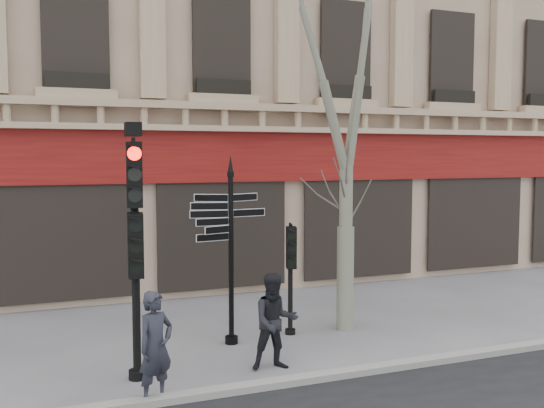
{
  "coord_description": "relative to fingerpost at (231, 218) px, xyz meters",
  "views": [
    {
      "loc": [
        -4.42,
        -9.99,
        3.63
      ],
      "look_at": [
        -0.3,
        0.6,
        2.72
      ],
      "focal_mm": 40.0,
      "sensor_mm": 36.0,
      "label": 1
    }
  ],
  "objects": [
    {
      "name": "ground",
      "position": [
        1.0,
        -0.97,
        -2.44
      ],
      "size": [
        80.0,
        80.0,
        0.0
      ],
      "primitive_type": "plane",
      "color": "slate",
      "rests_on": "ground"
    },
    {
      "name": "kerb",
      "position": [
        1.0,
        -2.37,
        -2.38
      ],
      "size": [
        80.0,
        0.25,
        0.12
      ],
      "primitive_type": "cube",
      "color": "gray",
      "rests_on": "ground"
    },
    {
      "name": "building",
      "position": [
        1.0,
        11.51,
        6.55
      ],
      "size": [
        28.0,
        15.52,
        18.0
      ],
      "color": "tan",
      "rests_on": "ground"
    },
    {
      "name": "fingerpost",
      "position": [
        0.0,
        0.0,
        0.0
      ],
      "size": [
        1.59,
        1.59,
        3.64
      ],
      "rotation": [
        0.0,
        0.0,
        -0.04
      ],
      "color": "black",
      "rests_on": "ground"
    },
    {
      "name": "traffic_signal_main",
      "position": [
        -1.99,
        -1.23,
        0.18
      ],
      "size": [
        0.49,
        0.37,
        4.15
      ],
      "rotation": [
        0.0,
        0.0,
        -0.1
      ],
      "color": "black",
      "rests_on": "ground"
    },
    {
      "name": "traffic_signal_secondary",
      "position": [
        1.3,
        0.15,
        -0.91
      ],
      "size": [
        0.43,
        0.36,
        2.21
      ],
      "rotation": [
        0.0,
        0.0,
        -0.29
      ],
      "color": "black",
      "rests_on": "ground"
    },
    {
      "name": "plane_tree",
      "position": [
        2.5,
        0.06,
        3.4
      ],
      "size": [
        3.14,
        3.14,
        8.33
      ],
      "color": "gray",
      "rests_on": "ground"
    },
    {
      "name": "pedestrian_a",
      "position": [
        -1.87,
        -2.27,
        -1.61
      ],
      "size": [
        0.72,
        0.64,
        1.66
      ],
      "primitive_type": "imported",
      "rotation": [
        0.0,
        0.0,
        0.5
      ],
      "color": "#22242E",
      "rests_on": "ground"
    },
    {
      "name": "pedestrian_b",
      "position": [
        0.27,
        -1.61,
        -1.62
      ],
      "size": [
        0.87,
        0.72,
        1.65
      ],
      "primitive_type": "imported",
      "rotation": [
        0.0,
        0.0,
        -0.13
      ],
      "color": "black",
      "rests_on": "ground"
    }
  ]
}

